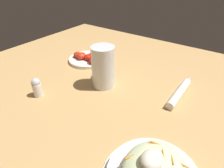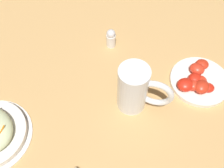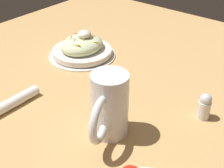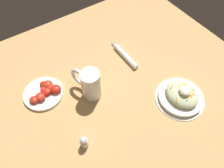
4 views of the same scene
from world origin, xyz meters
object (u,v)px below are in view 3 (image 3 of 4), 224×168
salad_plate (82,48)px  napkin_roll (8,105)px  beer_mug (109,110)px  salt_shaker (205,106)px

salad_plate → napkin_roll: size_ratio=1.03×
beer_mug → napkin_roll: bearing=-70.8°
beer_mug → napkin_roll: size_ratio=0.71×
salad_plate → beer_mug: bearing=52.3°
salad_plate → salt_shaker: salad_plate is taller
salad_plate → beer_mug: size_ratio=1.45×
beer_mug → salt_shaker: bearing=143.4°
salad_plate → beer_mug: 0.41m
salad_plate → napkin_roll: bearing=10.3°
salad_plate → napkin_roll: salad_plate is taller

